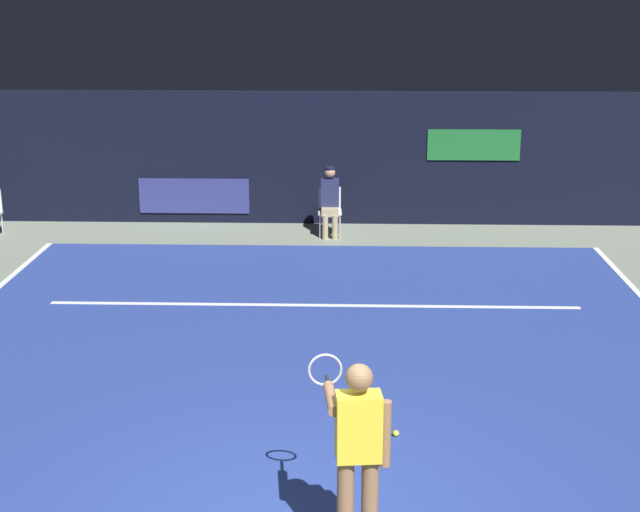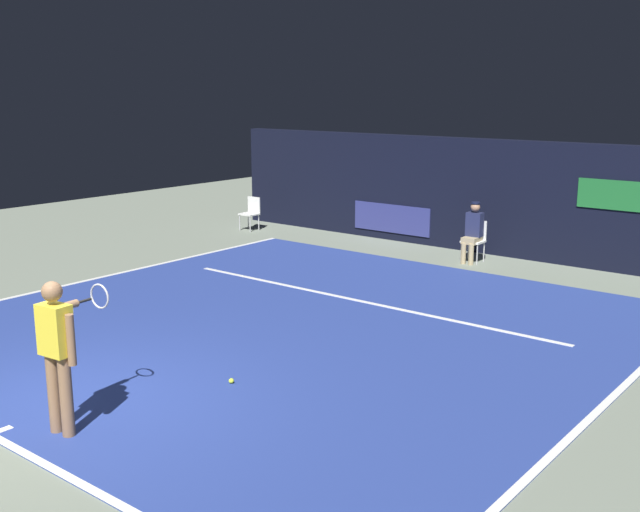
{
  "view_description": "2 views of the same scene",
  "coord_description": "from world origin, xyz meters",
  "views": [
    {
      "loc": [
        0.48,
        -7.1,
        4.54
      ],
      "look_at": [
        0.12,
        5.01,
        1.03
      ],
      "focal_mm": 52.09,
      "sensor_mm": 36.0,
      "label": 1
    },
    {
      "loc": [
        7.57,
        -4.65,
        3.71
      ],
      "look_at": [
        0.07,
        4.74,
        1.03
      ],
      "focal_mm": 42.38,
      "sensor_mm": 36.0,
      "label": 2
    }
  ],
  "objects": [
    {
      "name": "line_sideline_right",
      "position": [
        -4.98,
        4.1,
        0.01
      ],
      "size": [
        0.1,
        10.19,
        0.01
      ],
      "primitive_type": "cube",
      "color": "white",
      "rests_on": "court_surface"
    },
    {
      "name": "tennis_player",
      "position": [
        0.58,
        -0.4,
        0.99
      ],
      "size": [
        0.7,
        0.93,
        1.73
      ],
      "color": "#8C6647",
      "rests_on": "ground"
    },
    {
      "name": "line_sideline_left",
      "position": [
        4.98,
        4.1,
        0.01
      ],
      "size": [
        0.1,
        10.19,
        0.01
      ],
      "primitive_type": "cube",
      "color": "white",
      "rests_on": "court_surface"
    },
    {
      "name": "line_service",
      "position": [
        0.0,
        5.88,
        0.01
      ],
      "size": [
        7.85,
        0.1,
        0.01
      ],
      "primitive_type": "cube",
      "color": "white",
      "rests_on": "court_surface"
    },
    {
      "name": "tennis_ball",
      "position": [
        1.02,
        1.74,
        0.05
      ],
      "size": [
        0.07,
        0.07,
        0.07
      ],
      "primitive_type": "sphere",
      "color": "#CCE033",
      "rests_on": "court_surface"
    },
    {
      "name": "court_surface",
      "position": [
        0.0,
        4.1,
        0.01
      ],
      "size": [
        10.06,
        10.19,
        0.01
      ],
      "primitive_type": "cube",
      "color": "navy",
      "rests_on": "ground"
    },
    {
      "name": "courtside_chair_near",
      "position": [
        -6.27,
        9.73,
        0.5
      ],
      "size": [
        0.45,
        0.43,
        0.88
      ],
      "color": "white",
      "rests_on": "ground"
    },
    {
      "name": "back_wall",
      "position": [
        -0.0,
        11.05,
        1.3
      ],
      "size": [
        14.67,
        0.33,
        2.6
      ],
      "color": "black",
      "rests_on": "ground"
    },
    {
      "name": "line_judge_on_chair",
      "position": [
        0.16,
        9.94,
        0.69
      ],
      "size": [
        0.45,
        0.54,
        1.32
      ],
      "color": "white",
      "rests_on": "ground"
    },
    {
      "name": "ground_plane",
      "position": [
        0.0,
        4.1,
        0.0
      ],
      "size": [
        29.69,
        29.69,
        0.0
      ],
      "primitive_type": "plane",
      "color": "gray"
    }
  ]
}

